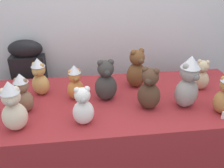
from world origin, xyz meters
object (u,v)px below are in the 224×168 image
(display_table, at_px, (112,143))
(teddy_bear_charcoal, at_px, (106,82))
(teddy_bear_chestnut, at_px, (137,69))
(teddy_bear_ginger, at_px, (75,83))
(instrument_case, at_px, (34,97))
(teddy_bear_mocha, at_px, (23,93))
(teddy_bear_cream, at_px, (13,107))
(teddy_bear_sand, at_px, (201,76))
(teddy_bear_ash, at_px, (188,83))
(teddy_bear_cocoa, at_px, (149,90))
(teddy_bear_honey, at_px, (40,77))
(teddy_bear_snow, at_px, (83,107))
(party_cup_blue, at_px, (199,68))

(display_table, xyz_separation_m, teddy_bear_charcoal, (-0.04, 0.01, 0.53))
(teddy_bear_chestnut, bearing_deg, teddy_bear_ginger, 173.21)
(instrument_case, height_order, teddy_bear_mocha, instrument_case)
(teddy_bear_chestnut, bearing_deg, teddy_bear_cream, -174.01)
(display_table, bearing_deg, teddy_bear_sand, 6.23)
(teddy_bear_sand, bearing_deg, teddy_bear_cream, -139.03)
(teddy_bear_ash, bearing_deg, teddy_bear_cocoa, 153.67)
(teddy_bear_honey, distance_m, teddy_bear_chestnut, 0.70)
(teddy_bear_cocoa, relative_size, teddy_bear_charcoal, 0.98)
(teddy_bear_cocoa, bearing_deg, teddy_bear_mocha, -156.52)
(teddy_bear_honey, height_order, teddy_bear_sand, teddy_bear_honey)
(teddy_bear_honey, height_order, teddy_bear_mocha, teddy_bear_honey)
(teddy_bear_honey, height_order, teddy_bear_charcoal, teddy_bear_charcoal)
(instrument_case, relative_size, teddy_bear_cocoa, 3.74)
(teddy_bear_snow, bearing_deg, teddy_bear_honey, 123.75)
(party_cup_blue, bearing_deg, teddy_bear_chestnut, -166.14)
(display_table, xyz_separation_m, teddy_bear_cocoa, (0.22, -0.14, 0.53))
(display_table, bearing_deg, teddy_bear_cocoa, -31.56)
(instrument_case, relative_size, teddy_bear_chestnut, 3.61)
(teddy_bear_mocha, bearing_deg, instrument_case, 113.74)
(teddy_bear_cream, height_order, party_cup_blue, teddy_bear_cream)
(teddy_bear_ginger, height_order, teddy_bear_cream, teddy_bear_cream)
(teddy_bear_ginger, distance_m, teddy_bear_charcoal, 0.21)
(teddy_bear_snow, bearing_deg, display_table, 47.49)
(teddy_bear_ash, relative_size, teddy_bear_cream, 1.16)
(teddy_bear_sand, distance_m, teddy_bear_ginger, 0.91)
(teddy_bear_ash, xyz_separation_m, teddy_bear_snow, (-0.67, -0.10, -0.06))
(teddy_bear_cocoa, relative_size, teddy_bear_ginger, 1.14)
(teddy_bear_charcoal, height_order, party_cup_blue, teddy_bear_charcoal)
(instrument_case, xyz_separation_m, teddy_bear_mocha, (0.08, -0.61, 0.37))
(instrument_case, relative_size, teddy_bear_charcoal, 3.65)
(teddy_bear_honey, relative_size, teddy_bear_charcoal, 0.94)
(display_table, relative_size, teddy_bear_snow, 8.17)
(teddy_bear_cream, bearing_deg, teddy_bear_ginger, 30.62)
(teddy_bear_ginger, xyz_separation_m, teddy_bear_cream, (-0.33, -0.30, 0.03))
(teddy_bear_snow, relative_size, teddy_bear_cream, 0.79)
(teddy_bear_ash, distance_m, teddy_bear_honey, 1.00)
(teddy_bear_chestnut, xyz_separation_m, teddy_bear_mocha, (-0.77, -0.25, -0.01))
(teddy_bear_sand, bearing_deg, teddy_bear_ginger, -152.06)
(instrument_case, height_order, teddy_bear_ash, teddy_bear_ash)
(teddy_bear_charcoal, relative_size, teddy_bear_cream, 0.96)
(teddy_bear_chestnut, bearing_deg, teddy_bear_cocoa, -110.02)
(teddy_bear_honey, xyz_separation_m, teddy_bear_mocha, (-0.08, -0.21, -0.01))
(teddy_bear_chestnut, bearing_deg, teddy_bear_ash, -73.20)
(teddy_bear_honey, bearing_deg, teddy_bear_cream, -77.25)
(teddy_bear_chestnut, distance_m, party_cup_blue, 0.59)
(teddy_bear_honey, bearing_deg, teddy_bear_sand, 22.29)
(teddy_bear_honey, bearing_deg, teddy_bear_ginger, 4.63)
(teddy_bear_chestnut, bearing_deg, party_cup_blue, -8.85)
(display_table, xyz_separation_m, teddy_bear_snow, (-0.20, -0.25, 0.51))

